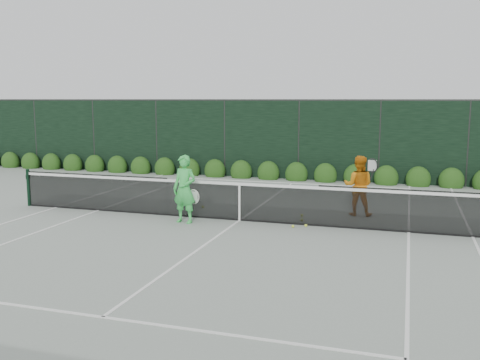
% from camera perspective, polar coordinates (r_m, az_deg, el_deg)
% --- Properties ---
extents(ground, '(80.00, 80.00, 0.00)m').
position_cam_1_polar(ground, '(13.63, -0.05, -4.36)').
color(ground, gray).
rests_on(ground, ground).
extents(tennis_net, '(12.90, 0.10, 1.07)m').
position_cam_1_polar(tennis_net, '(13.53, -0.15, -2.16)').
color(tennis_net, black).
rests_on(tennis_net, ground).
extents(player_woman, '(0.69, 0.49, 1.70)m').
position_cam_1_polar(player_woman, '(13.34, -5.94, -0.97)').
color(player_woman, '#3BCA53').
rests_on(player_woman, ground).
extents(player_man, '(0.89, 0.61, 1.59)m').
position_cam_1_polar(player_man, '(14.46, 12.52, -0.59)').
color(player_man, orange).
rests_on(player_man, ground).
extents(court_lines, '(11.03, 23.83, 0.01)m').
position_cam_1_polar(court_lines, '(13.63, -0.05, -4.33)').
color(court_lines, white).
rests_on(court_lines, ground).
extents(windscreen_fence, '(32.00, 21.07, 3.06)m').
position_cam_1_polar(windscreen_fence, '(10.84, -4.40, 0.40)').
color(windscreen_fence, black).
rests_on(windscreen_fence, ground).
extents(hedge_row, '(31.66, 0.65, 0.94)m').
position_cam_1_polar(hedge_row, '(20.41, 6.04, 0.61)').
color(hedge_row, '#12340E').
rests_on(hedge_row, ground).
extents(tennis_balls, '(3.28, 1.59, 0.07)m').
position_cam_1_polar(tennis_balls, '(13.77, 4.18, -4.10)').
color(tennis_balls, '#D1E332').
rests_on(tennis_balls, ground).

